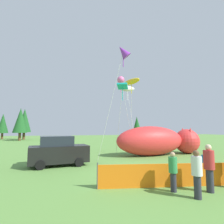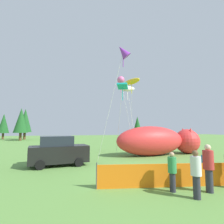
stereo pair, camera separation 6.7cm
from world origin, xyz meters
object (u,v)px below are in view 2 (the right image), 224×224
(inflatable_cat, at_px, (158,142))
(kite_yellow_hero, at_px, (132,82))
(spectator_in_yellow_shirt, at_px, (208,166))
(kite_pink_octopus, at_px, (121,80))
(spectator_in_white_shirt, at_px, (196,172))
(kite_teal_diamond, at_px, (122,87))
(spectator_in_red_shirt, at_px, (172,170))
(folding_chair, at_px, (207,161))
(parked_car, at_px, (59,151))
(kite_purple_delta, at_px, (123,52))
(kite_white_ghost, at_px, (127,89))

(inflatable_cat, relative_size, kite_yellow_hero, 1.13)
(spectator_in_yellow_shirt, height_order, kite_pink_octopus, kite_pink_octopus)
(spectator_in_white_shirt, relative_size, kite_yellow_hero, 0.22)
(kite_teal_diamond, height_order, kite_yellow_hero, kite_yellow_hero)
(kite_pink_octopus, bearing_deg, kite_teal_diamond, -102.93)
(spectator_in_red_shirt, bearing_deg, folding_chair, 33.52)
(inflatable_cat, distance_m, spectator_in_white_shirt, 10.65)
(kite_teal_diamond, relative_size, kite_yellow_hero, 0.82)
(spectator_in_white_shirt, xyz_separation_m, kite_yellow_hero, (1.96, 11.72, 6.61))
(spectator_in_white_shirt, bearing_deg, parked_car, 125.80)
(kite_teal_diamond, distance_m, kite_yellow_hero, 3.44)
(inflatable_cat, height_order, kite_purple_delta, kite_purple_delta)
(inflatable_cat, relative_size, kite_purple_delta, 0.97)
(kite_purple_delta, bearing_deg, inflatable_cat, 30.06)
(spectator_in_red_shirt, distance_m, spectator_in_yellow_shirt, 1.46)
(spectator_in_white_shirt, distance_m, kite_teal_diamond, 10.57)
(spectator_in_yellow_shirt, bearing_deg, kite_yellow_hero, 84.92)
(spectator_in_white_shirt, bearing_deg, kite_white_ghost, 81.78)
(parked_car, distance_m, kite_teal_diamond, 7.70)
(kite_pink_octopus, bearing_deg, spectator_in_yellow_shirt, -87.61)
(folding_chair, distance_m, kite_yellow_hero, 10.88)
(kite_white_ghost, bearing_deg, folding_chair, -78.13)
(folding_chair, relative_size, spectator_in_white_shirt, 0.52)
(spectator_in_yellow_shirt, height_order, kite_purple_delta, kite_purple_delta)
(kite_yellow_hero, bearing_deg, spectator_in_red_shirt, -102.41)
(spectator_in_white_shirt, xyz_separation_m, kite_teal_diamond, (0.11, 9.14, 5.29))
(spectator_in_white_shirt, relative_size, kite_purple_delta, 0.18)
(kite_yellow_hero, bearing_deg, kite_white_ghost, 95.38)
(parked_car, relative_size, spectator_in_white_shirt, 2.38)
(spectator_in_red_shirt, height_order, kite_pink_octopus, kite_pink_octopus)
(inflatable_cat, height_order, spectator_in_white_shirt, inflatable_cat)
(inflatable_cat, xyz_separation_m, spectator_in_yellow_shirt, (-3.01, -9.45, -0.25))
(inflatable_cat, distance_m, kite_yellow_hero, 6.85)
(spectator_in_yellow_shirt, xyz_separation_m, spectator_in_white_shirt, (-0.95, -0.43, -0.09))
(spectator_in_red_shirt, xyz_separation_m, kite_pink_octopus, (0.95, 10.09, 6.56))
(folding_chair, bearing_deg, kite_pink_octopus, 95.03)
(folding_chair, bearing_deg, spectator_in_red_shirt, -165.58)
(kite_white_ghost, distance_m, kite_yellow_hero, 1.23)
(folding_chair, relative_size, spectator_in_red_shirt, 0.58)
(spectator_in_white_shirt, distance_m, kite_purple_delta, 10.71)
(kite_white_ghost, distance_m, kite_teal_diamond, 4.16)
(folding_chair, relative_size, kite_white_ghost, 0.12)
(folding_chair, height_order, kite_purple_delta, kite_purple_delta)
(kite_white_ghost, height_order, kite_yellow_hero, kite_yellow_hero)
(kite_purple_delta, bearing_deg, kite_yellow_hero, 61.64)
(spectator_in_white_shirt, bearing_deg, spectator_in_red_shirt, 117.39)
(parked_car, distance_m, spectator_in_red_shirt, 7.91)
(spectator_in_red_shirt, distance_m, spectator_in_white_shirt, 0.95)
(folding_chair, height_order, kite_pink_octopus, kite_pink_octopus)
(inflatable_cat, xyz_separation_m, spectator_in_white_shirt, (-3.97, -9.88, -0.33))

